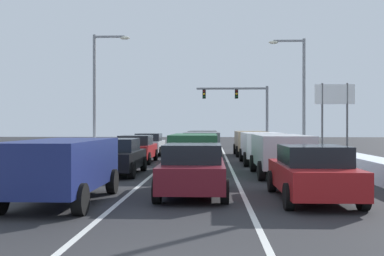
% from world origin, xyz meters
% --- Properties ---
extents(ground_plane, '(120.00, 120.00, 0.00)m').
position_xyz_m(ground_plane, '(0.00, 17.06, 0.00)').
color(ground_plane, '#28282B').
extents(lane_stripe_between_right_lane_and_center_lane, '(0.14, 46.92, 0.01)m').
position_xyz_m(lane_stripe_between_right_lane_and_center_lane, '(1.70, 21.33, 0.00)').
color(lane_stripe_between_right_lane_and_center_lane, silver).
rests_on(lane_stripe_between_right_lane_and_center_lane, ground).
extents(lane_stripe_between_center_lane_and_left_lane, '(0.14, 46.92, 0.01)m').
position_xyz_m(lane_stripe_between_center_lane_and_left_lane, '(-1.70, 21.33, 0.00)').
color(lane_stripe_between_center_lane_and_left_lane, silver).
rests_on(lane_stripe_between_center_lane_and_left_lane, ground).
extents(snow_bank_right_shoulder, '(1.22, 46.92, 0.78)m').
position_xyz_m(snow_bank_right_shoulder, '(7.00, 21.33, 0.39)').
color(snow_bank_right_shoulder, silver).
rests_on(snow_bank_right_shoulder, ground).
extents(snow_bank_left_shoulder, '(1.68, 46.92, 0.90)m').
position_xyz_m(snow_bank_left_shoulder, '(-7.00, 21.33, 0.45)').
color(snow_bank_left_shoulder, silver).
rests_on(snow_bank_left_shoulder, ground).
extents(sedan_red_right_lane_nearest, '(2.00, 4.50, 1.51)m').
position_xyz_m(sedan_red_right_lane_nearest, '(3.52, 6.75, 0.76)').
color(sedan_red_right_lane_nearest, maroon).
rests_on(sedan_red_right_lane_nearest, ground).
extents(suv_silver_right_lane_second, '(2.16, 4.90, 1.67)m').
position_xyz_m(suv_silver_right_lane_second, '(3.58, 12.89, 1.02)').
color(suv_silver_right_lane_second, '#B7BABF').
rests_on(suv_silver_right_lane_second, ground).
extents(suv_white_right_lane_third, '(2.16, 4.90, 1.67)m').
position_xyz_m(suv_white_right_lane_third, '(3.45, 18.80, 1.02)').
color(suv_white_right_lane_third, silver).
rests_on(suv_white_right_lane_third, ground).
extents(suv_tan_right_lane_fourth, '(2.16, 4.90, 1.67)m').
position_xyz_m(suv_tan_right_lane_fourth, '(3.43, 25.57, 1.02)').
color(suv_tan_right_lane_fourth, '#937F60').
rests_on(suv_tan_right_lane_fourth, ground).
extents(sedan_maroon_center_lane_nearest, '(2.00, 4.50, 1.51)m').
position_xyz_m(sedan_maroon_center_lane_nearest, '(0.22, 7.59, 0.76)').
color(sedan_maroon_center_lane_nearest, maroon).
rests_on(sedan_maroon_center_lane_nearest, ground).
extents(suv_green_center_lane_second, '(2.16, 4.90, 1.67)m').
position_xyz_m(suv_green_center_lane_second, '(0.02, 14.19, 1.02)').
color(suv_green_center_lane_second, '#1E5633').
rests_on(suv_green_center_lane_second, ground).
extents(suv_gray_center_lane_third, '(2.16, 4.90, 1.67)m').
position_xyz_m(suv_gray_center_lane_third, '(0.25, 20.71, 1.02)').
color(suv_gray_center_lane_third, slate).
rests_on(suv_gray_center_lane_third, ground).
extents(suv_charcoal_center_lane_fourth, '(2.16, 4.90, 1.67)m').
position_xyz_m(suv_charcoal_center_lane_fourth, '(0.14, 27.46, 1.02)').
color(suv_charcoal_center_lane_fourth, '#38383D').
rests_on(suv_charcoal_center_lane_fourth, ground).
extents(suv_navy_left_lane_nearest, '(2.16, 4.90, 1.67)m').
position_xyz_m(suv_navy_left_lane_nearest, '(-3.19, 6.05, 1.02)').
color(suv_navy_left_lane_nearest, navy).
rests_on(suv_navy_left_lane_nearest, ground).
extents(sedan_black_left_lane_second, '(2.00, 4.50, 1.51)m').
position_xyz_m(sedan_black_left_lane_second, '(-3.19, 13.12, 0.76)').
color(sedan_black_left_lane_second, black).
rests_on(sedan_black_left_lane_second, ground).
extents(sedan_red_left_lane_third, '(2.00, 4.50, 1.51)m').
position_xyz_m(sedan_red_left_lane_third, '(-3.42, 19.48, 0.76)').
color(sedan_red_left_lane_third, maroon).
rests_on(sedan_red_left_lane_third, ground).
extents(sedan_silver_left_lane_fourth, '(2.00, 4.50, 1.51)m').
position_xyz_m(sedan_silver_left_lane_fourth, '(-3.59, 26.06, 0.76)').
color(sedan_silver_left_lane_fourth, '#B7BABF').
rests_on(sedan_silver_left_lane_fourth, ground).
extents(traffic_light_gantry, '(7.54, 0.47, 6.20)m').
position_xyz_m(traffic_light_gantry, '(4.27, 42.64, 4.50)').
color(traffic_light_gantry, slate).
rests_on(traffic_light_gantry, ground).
extents(street_lamp_right_mid, '(2.66, 0.36, 8.35)m').
position_xyz_m(street_lamp_right_mid, '(7.11, 27.73, 4.98)').
color(street_lamp_right_mid, gray).
rests_on(street_lamp_right_mid, ground).
extents(street_lamp_left_mid, '(2.66, 0.36, 8.55)m').
position_xyz_m(street_lamp_left_mid, '(-7.25, 26.67, 5.09)').
color(street_lamp_left_mid, gray).
rests_on(street_lamp_left_mid, ground).
extents(roadside_sign_right, '(3.20, 0.16, 5.50)m').
position_xyz_m(roadside_sign_right, '(10.75, 31.86, 4.02)').
color(roadside_sign_right, '#59595B').
rests_on(roadside_sign_right, ground).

